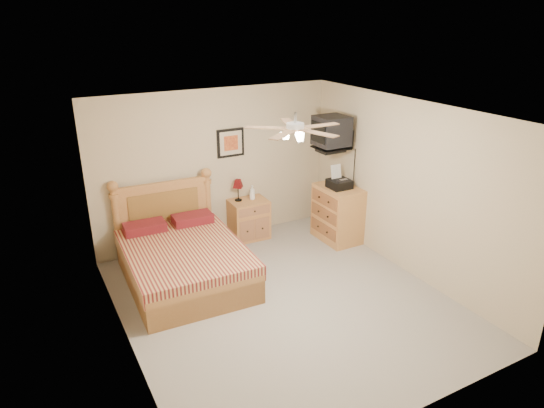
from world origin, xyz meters
The scene contains 17 objects.
floor centered at (0.00, 0.00, 0.00)m, with size 4.50×4.50×0.00m, color gray.
ceiling centered at (0.00, 0.00, 2.50)m, with size 4.00×4.50×0.04m, color white.
wall_back centered at (0.00, 2.25, 1.25)m, with size 4.00×0.04×2.50m, color #C5B391.
wall_front centered at (0.00, -2.25, 1.25)m, with size 4.00×0.04×2.50m, color #C5B391.
wall_left centered at (-2.00, 0.00, 1.25)m, with size 0.04×4.50×2.50m, color #C5B391.
wall_right centered at (2.00, 0.00, 1.25)m, with size 0.04×4.50×2.50m, color #C5B391.
bed centered at (-0.97, 1.12, 0.65)m, with size 1.54×2.02×1.31m, color #B6723A, non-canonical shape.
nightstand centered at (0.46, 2.00, 0.33)m, with size 0.62×0.46×0.67m, color #C27F45.
table_lamp centered at (0.32, 2.09, 0.85)m, with size 0.20×0.20×0.37m, color #550A0C, non-canonical shape.
lotion_bottle centered at (0.54, 2.02, 0.79)m, with size 0.09×0.09×0.24m, color white.
framed_picture centered at (0.27, 2.23, 1.62)m, with size 0.46×0.04×0.46m, color black.
dresser centered at (1.73, 1.24, 0.46)m, with size 0.55×0.79×0.93m, color #C27D4C.
fax_machine centered at (1.71, 1.21, 1.11)m, with size 0.34×0.36×0.36m, color black, non-canonical shape.
magazine_lower centered at (1.71, 1.46, 0.94)m, with size 0.20×0.27×0.03m, color #BCB192.
magazine_upper centered at (1.72, 1.47, 0.96)m, with size 0.19×0.26×0.02m, color gray.
wall_tv centered at (1.75, 1.34, 1.81)m, with size 0.56×0.46×0.58m, color black, non-canonical shape.
ceiling_fan centered at (0.00, -0.20, 2.36)m, with size 1.14×1.14×0.28m, color silver, non-canonical shape.
Camera 1 is at (-2.76, -4.75, 3.55)m, focal length 32.00 mm.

